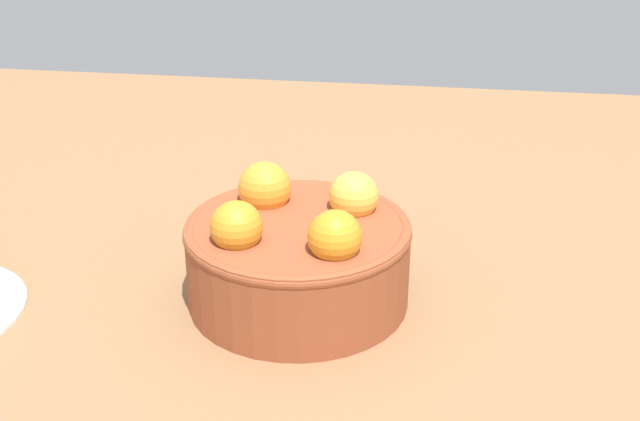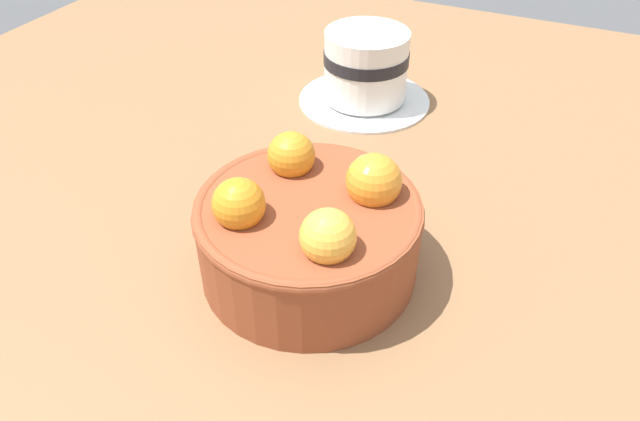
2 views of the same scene
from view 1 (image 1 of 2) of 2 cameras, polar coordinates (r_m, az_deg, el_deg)
name	(u,v)px [view 1 (image 1 of 2)]	position (r cm, az deg, el deg)	size (l,w,h in cm)	color
ground_plane	(299,321)	(61.93, -1.49, -7.80)	(119.60, 115.58, 3.88)	brown
terracotta_bowl	(298,253)	(59.00, -1.57, -3.01)	(16.43, 16.43, 9.35)	brown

